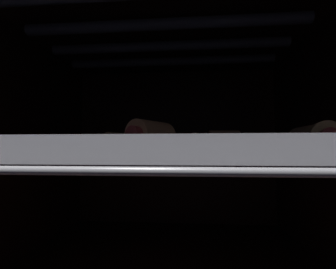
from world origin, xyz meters
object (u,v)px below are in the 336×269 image
at_px(pig_in_blanket_mid_7, 153,136).
at_px(pig_in_blanket_mid_10, 71,143).
at_px(pig_in_blanket_mid_6, 103,144).
at_px(pig_in_blanket_mid_9, 141,143).
at_px(pig_in_blanket_mid_3, 192,142).
at_px(pig_in_blanket_mid_5, 322,137).
at_px(pig_in_blanket_mid_2, 224,141).
at_px(pig_in_blanket_mid_0, 135,141).
at_px(pig_in_blanket_mid_4, 137,140).
at_px(pig_in_blanket_mid_8, 308,138).
at_px(oven_rack_mid, 165,158).
at_px(heating_element, 165,36).
at_px(pig_in_blanket_mid_1, 119,142).
at_px(baking_tray_mid, 165,153).

relative_size(pig_in_blanket_mid_7, pig_in_blanket_mid_10, 1.15).
bearing_deg(pig_in_blanket_mid_6, pig_in_blanket_mid_9, -22.85).
height_order(pig_in_blanket_mid_3, pig_in_blanket_mid_5, pig_in_blanket_mid_3).
bearing_deg(pig_in_blanket_mid_2, pig_in_blanket_mid_10, 163.80).
bearing_deg(pig_in_blanket_mid_0, pig_in_blanket_mid_5, -36.48).
relative_size(pig_in_blanket_mid_0, pig_in_blanket_mid_2, 0.95).
distance_m(pig_in_blanket_mid_4, pig_in_blanket_mid_7, 0.07).
bearing_deg(pig_in_blanket_mid_0, pig_in_blanket_mid_8, -22.04).
distance_m(pig_in_blanket_mid_4, pig_in_blanket_mid_9, 0.20).
bearing_deg(pig_in_blanket_mid_10, oven_rack_mid, -17.16).
bearing_deg(pig_in_blanket_mid_10, pig_in_blanket_mid_5, -29.32).
relative_size(heating_element, pig_in_blanket_mid_9, 7.30).
height_order(pig_in_blanket_mid_3, pig_in_blanket_mid_6, pig_in_blanket_mid_6).
bearing_deg(oven_rack_mid, pig_in_blanket_mid_9, 115.21).
xyz_separation_m(pig_in_blanket_mid_3, pig_in_blanket_mid_4, (-0.07, -0.09, -0.00)).
xyz_separation_m(pig_in_blanket_mid_2, pig_in_blanket_mid_7, (-0.08, -0.11, 0.00)).
bearing_deg(pig_in_blanket_mid_7, heating_element, 90.92).
relative_size(pig_in_blanket_mid_1, pig_in_blanket_mid_7, 0.90).
bearing_deg(pig_in_blanket_mid_4, pig_in_blanket_mid_10, 140.40).
bearing_deg(baking_tray_mid, pig_in_blanket_mid_2, -14.18).
height_order(pig_in_blanket_mid_0, pig_in_blanket_mid_4, pig_in_blanket_mid_0).
height_order(pig_in_blanket_mid_2, pig_in_blanket_mid_8, same).
distance_m(baking_tray_mid, pig_in_blanket_mid_2, 0.09).
xyz_separation_m(baking_tray_mid, pig_in_blanket_mid_0, (-0.05, 0.02, 0.02)).
relative_size(oven_rack_mid, pig_in_blanket_mid_3, 8.27).
bearing_deg(pig_in_blanket_mid_6, pig_in_blanket_mid_10, -97.58).
distance_m(pig_in_blanket_mid_0, pig_in_blanket_mid_7, 0.16).
distance_m(oven_rack_mid, pig_in_blanket_mid_0, 0.06).
distance_m(baking_tray_mid, pig_in_blanket_mid_5, 0.20).
distance_m(heating_element, pig_in_blanket_mid_5, 0.26).
bearing_deg(pig_in_blanket_mid_1, oven_rack_mid, 33.21).
bearing_deg(heating_element, pig_in_blanket_mid_6, 132.59).
relative_size(pig_in_blanket_mid_0, pig_in_blanket_mid_9, 0.95).
relative_size(pig_in_blanket_mid_0, pig_in_blanket_mid_6, 0.90).
bearing_deg(pig_in_blanket_mid_8, pig_in_blanket_mid_6, 143.81).
distance_m(heating_element, pig_in_blanket_mid_2, 0.18).
distance_m(pig_in_blanket_mid_3, pig_in_blanket_mid_7, 0.15).
bearing_deg(baking_tray_mid, pig_in_blanket_mid_0, 157.87).
bearing_deg(pig_in_blanket_mid_7, pig_in_blanket_mid_10, 133.44).
distance_m(baking_tray_mid, pig_in_blanket_mid_9, 0.14).
height_order(heating_element, pig_in_blanket_mid_4, heating_element).
bearing_deg(pig_in_blanket_mid_3, pig_in_blanket_mid_4, -128.18).
height_order(heating_element, pig_in_blanket_mid_2, heating_element).
xyz_separation_m(pig_in_blanket_mid_6, pig_in_blanket_mid_10, (-0.02, -0.12, -0.00)).
bearing_deg(pig_in_blanket_mid_5, pig_in_blanket_mid_2, 122.79).
distance_m(pig_in_blanket_mid_0, pig_in_blanket_mid_2, 0.14).
height_order(oven_rack_mid, pig_in_blanket_mid_9, pig_in_blanket_mid_9).
bearing_deg(heating_element, pig_in_blanket_mid_10, 162.84).
height_order(oven_rack_mid, pig_in_blanket_mid_6, pig_in_blanket_mid_6).
distance_m(pig_in_blanket_mid_0, pig_in_blanket_mid_3, 0.09).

